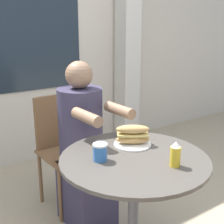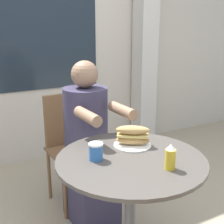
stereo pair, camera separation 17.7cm
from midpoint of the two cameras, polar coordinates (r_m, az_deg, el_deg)
The scene contains 8 objects.
storefront_wall at distance 3.19m, azimuth -12.90°, elevation 15.62°, with size 8.00×0.09×2.80m.
lattice_pillar at distance 3.59m, azimuth 7.55°, elevation 12.72°, with size 0.21×0.21×2.40m.
cafe_table at distance 1.76m, azimuth 6.35°, elevation -13.97°, with size 0.80×0.80×0.72m.
diner_chair at distance 2.49m, azimuth -5.67°, elevation -4.85°, with size 0.40×0.40×0.87m.
seated_diner at distance 2.21m, azimuth -2.00°, elevation -7.82°, with size 0.33×0.55×1.17m.
sandwich_on_plate at distance 1.81m, azimuth 6.60°, elevation -4.63°, with size 0.22×0.22×0.12m.
drink_cup at distance 1.63m, azimuth 0.17°, elevation -7.29°, with size 0.08×0.08×0.09m.
condiment_bottle at distance 1.57m, azimuth 13.85°, elevation -8.06°, with size 0.05×0.05×0.13m.
Camera 2 is at (-0.81, -1.28, 1.42)m, focal length 50.00 mm.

